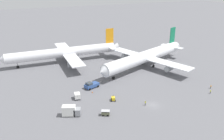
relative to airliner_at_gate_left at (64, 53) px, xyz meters
The scene contains 12 objects.
ground_plane 59.89m from the airliner_at_gate_left, 72.26° to the right, with size 600.00×600.00×0.00m, color slate.
airliner_at_gate_left is the anchor object (origin of this frame).
airliner_being_pushed 41.37m from the airliner_at_gate_left, 33.78° to the right, with size 55.46×46.71×16.48m.
pushback_tug 35.49m from the airliner_at_gate_left, 85.30° to the right, with size 9.04×4.63×2.94m.
gse_gpu_cart_small 49.07m from the airliner_at_gate_left, 82.17° to the right, with size 2.15×2.48×1.90m.
gse_catering_truck_tall 53.32m from the airliner_at_gate_left, 100.62° to the right, with size 6.31×4.40×3.50m.
gse_container_dolly_flat 42.33m from the airliner_at_gate_left, 96.61° to the right, with size 2.68×3.51×2.15m.
gse_baggage_cart_trailing 56.71m from the airliner_at_gate_left, 89.60° to the right, with size 3.15×2.65×1.71m.
ground_crew_ramp_agent_by_cones 71.95m from the airliner_at_gate_left, 49.67° to the right, with size 0.36×0.50×1.57m.
ground_crew_marshaller_foreground 58.30m from the airliner_at_gate_left, 74.52° to the right, with size 0.50×0.36×1.74m.
ground_crew_wing_walker_right 72.43m from the airliner_at_gate_left, 53.46° to the right, with size 0.36×0.36×1.58m.
traffic_cone_wingtip_port 39.71m from the airliner_at_gate_left, 87.43° to the right, with size 0.44×0.44×0.60m.
Camera 1 is at (-42.66, -62.51, 41.94)m, focal length 38.74 mm.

